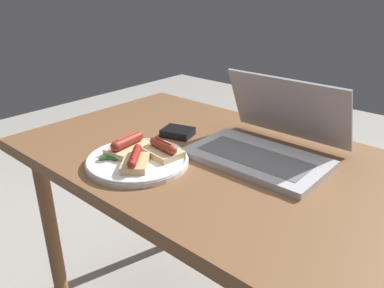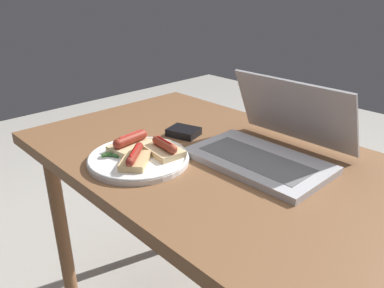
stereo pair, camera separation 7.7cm
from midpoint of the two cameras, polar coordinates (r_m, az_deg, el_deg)
name	(u,v)px [view 2 (the right image)]	position (r m, az deg, el deg)	size (l,w,h in m)	color
desk	(241,193)	(1.01, 9.72, -7.38)	(1.31, 0.69, 0.73)	brown
laptop	(269,146)	(1.01, 13.75, -0.29)	(0.36, 0.30, 0.20)	#B7B7BC
plate	(139,158)	(0.99, -5.93, -2.24)	(0.27, 0.27, 0.02)	white
sausage_toast_left	(135,158)	(0.95, -6.40, -2.19)	(0.11, 0.12, 0.04)	tan
sausage_toast_middle	(165,149)	(0.99, -1.97, -0.76)	(0.11, 0.09, 0.04)	#D6B784
sausage_toast_right	(131,143)	(1.03, -7.21, 0.09)	(0.09, 0.12, 0.05)	#D6B784
salad_pile	(112,155)	(1.00, -9.91, -1.69)	(0.05, 0.05, 0.01)	#2D662D
external_drive	(184,132)	(1.15, 0.64, 1.83)	(0.11, 0.10, 0.02)	black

